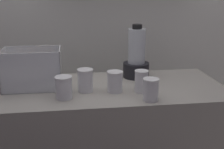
% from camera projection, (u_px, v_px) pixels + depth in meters
% --- Properties ---
extents(back_wall_unit, '(2.60, 0.24, 2.50)m').
position_uv_depth(back_wall_unit, '(101.00, 15.00, 2.40)').
color(back_wall_unit, silver).
rests_on(back_wall_unit, ground_plane).
extents(carrot_display_bin, '(0.34, 0.21, 0.24)m').
position_uv_depth(carrot_display_bin, '(33.00, 76.00, 1.74)').
color(carrot_display_bin, white).
rests_on(carrot_display_bin, counter).
extents(blender_pitcher, '(0.18, 0.18, 0.36)m').
position_uv_depth(blender_pitcher, '(136.00, 58.00, 1.94)').
color(blender_pitcher, black).
rests_on(blender_pitcher, counter).
extents(juice_cup_carrot_far_left, '(0.10, 0.10, 0.13)m').
position_uv_depth(juice_cup_carrot_far_left, '(64.00, 89.00, 1.58)').
color(juice_cup_carrot_far_left, white).
rests_on(juice_cup_carrot_far_left, counter).
extents(juice_cup_pomegranate_left, '(0.09, 0.09, 0.14)m').
position_uv_depth(juice_cup_pomegranate_left, '(85.00, 81.00, 1.69)').
color(juice_cup_pomegranate_left, white).
rests_on(juice_cup_pomegranate_left, counter).
extents(juice_cup_orange_middle, '(0.09, 0.09, 0.13)m').
position_uv_depth(juice_cup_orange_middle, '(115.00, 83.00, 1.68)').
color(juice_cup_orange_middle, white).
rests_on(juice_cup_orange_middle, counter).
extents(juice_cup_mango_right, '(0.08, 0.08, 0.13)m').
position_uv_depth(juice_cup_mango_right, '(141.00, 82.00, 1.68)').
color(juice_cup_mango_right, white).
rests_on(juice_cup_mango_right, counter).
extents(juice_cup_beet_far_right, '(0.09, 0.09, 0.12)m').
position_uv_depth(juice_cup_beet_far_right, '(151.00, 91.00, 1.55)').
color(juice_cup_beet_far_right, white).
rests_on(juice_cup_beet_far_right, counter).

